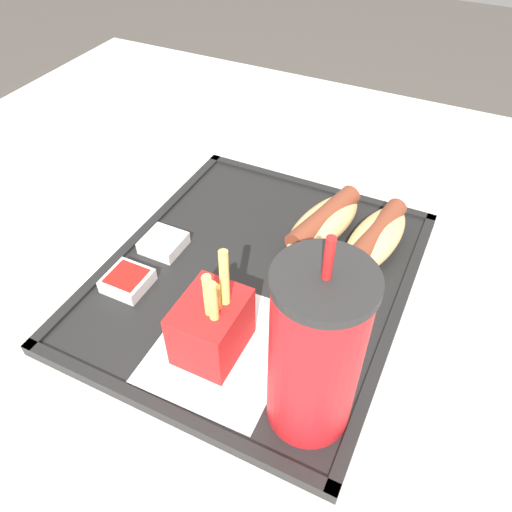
% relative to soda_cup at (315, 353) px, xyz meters
% --- Properties ---
extents(dining_table, '(1.19, 1.17, 0.78)m').
position_rel_soda_cup_xyz_m(dining_table, '(-0.09, -0.16, -0.49)').
color(dining_table, beige).
rests_on(dining_table, ground_plane).
extents(food_tray, '(0.39, 0.33, 0.01)m').
position_rel_soda_cup_xyz_m(food_tray, '(-0.13, -0.12, -0.09)').
color(food_tray, black).
rests_on(food_tray, dining_table).
extents(paper_napkin, '(0.16, 0.13, 0.00)m').
position_rel_soda_cup_xyz_m(paper_napkin, '(-0.03, -0.10, -0.09)').
color(paper_napkin, white).
rests_on(paper_napkin, food_tray).
extents(soda_cup, '(0.08, 0.08, 0.21)m').
position_rel_soda_cup_xyz_m(soda_cup, '(0.00, 0.00, 0.00)').
color(soda_cup, red).
rests_on(soda_cup, food_tray).
extents(hot_dog_far, '(0.14, 0.07, 0.04)m').
position_rel_soda_cup_xyz_m(hot_dog_far, '(-0.23, -0.01, -0.07)').
color(hot_dog_far, '#DBB270').
rests_on(hot_dog_far, food_tray).
extents(hot_dog_near, '(0.14, 0.08, 0.04)m').
position_rel_soda_cup_xyz_m(hot_dog_near, '(-0.23, -0.07, -0.07)').
color(hot_dog_near, '#DBB270').
rests_on(hot_dog_near, food_tray).
extents(fries_carton, '(0.07, 0.06, 0.12)m').
position_rel_soda_cup_xyz_m(fries_carton, '(-0.02, -0.11, -0.05)').
color(fries_carton, red).
rests_on(fries_carton, food_tray).
extents(sauce_cup_mayo, '(0.05, 0.05, 0.02)m').
position_rel_soda_cup_xyz_m(sauce_cup_mayo, '(-0.13, -0.24, -0.08)').
color(sauce_cup_mayo, silver).
rests_on(sauce_cup_mayo, food_tray).
extents(sauce_cup_ketchup, '(0.05, 0.05, 0.02)m').
position_rel_soda_cup_xyz_m(sauce_cup_ketchup, '(-0.06, -0.24, -0.08)').
color(sauce_cup_ketchup, silver).
rests_on(sauce_cup_ketchup, food_tray).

